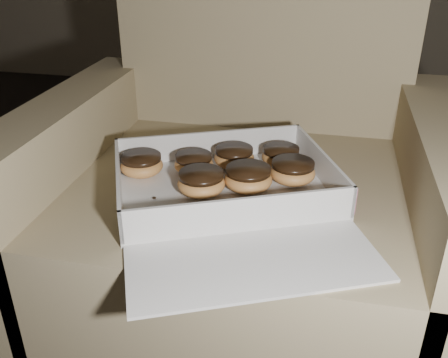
% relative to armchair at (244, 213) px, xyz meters
% --- Properties ---
extents(armchair, '(0.84, 0.71, 0.88)m').
position_rel_armchair_xyz_m(armchair, '(0.00, 0.00, 0.00)').
color(armchair, '#8D785A').
rests_on(armchair, floor).
extents(bakery_box, '(0.53, 0.56, 0.07)m').
position_rel_armchair_xyz_m(bakery_box, '(0.00, -0.16, 0.13)').
color(bakery_box, silver).
rests_on(bakery_box, armchair).
extents(donut_a, '(0.09, 0.09, 0.04)m').
position_rel_armchair_xyz_m(donut_a, '(0.03, -0.12, 0.15)').
color(donut_a, '#E89E51').
rests_on(donut_a, bakery_box).
extents(donut_b, '(0.08, 0.08, 0.04)m').
position_rel_armchair_xyz_m(donut_b, '(-0.09, -0.08, 0.15)').
color(donut_b, '#E89E51').
rests_on(donut_b, bakery_box).
extents(donut_c, '(0.08, 0.08, 0.04)m').
position_rel_armchair_xyz_m(donut_c, '(0.10, -0.08, 0.15)').
color(donut_c, '#E89E51').
rests_on(donut_c, bakery_box).
extents(donut_d, '(0.09, 0.09, 0.04)m').
position_rel_armchair_xyz_m(donut_d, '(-0.05, -0.15, 0.15)').
color(donut_d, '#E89E51').
rests_on(donut_d, bakery_box).
extents(donut_e, '(0.08, 0.08, 0.04)m').
position_rel_armchair_xyz_m(donut_e, '(-0.02, -0.03, 0.15)').
color(donut_e, '#E89E51').
rests_on(donut_e, bakery_box).
extents(donut_f, '(0.08, 0.08, 0.04)m').
position_rel_armchair_xyz_m(donut_f, '(0.07, -0.01, 0.15)').
color(donut_f, '#E89E51').
rests_on(donut_f, bakery_box).
extents(donut_g, '(0.08, 0.08, 0.04)m').
position_rel_armchair_xyz_m(donut_g, '(-0.18, -0.10, 0.15)').
color(donut_g, '#E89E51').
rests_on(donut_g, bakery_box).
extents(crumb_a, '(0.01, 0.01, 0.00)m').
position_rel_armchair_xyz_m(crumb_a, '(-0.06, -0.16, 0.13)').
color(crumb_a, black).
rests_on(crumb_a, bakery_box).
extents(crumb_b, '(0.01, 0.01, 0.00)m').
position_rel_armchair_xyz_m(crumb_b, '(0.09, -0.09, 0.13)').
color(crumb_b, black).
rests_on(crumb_b, bakery_box).
extents(crumb_c, '(0.01, 0.01, 0.00)m').
position_rel_armchair_xyz_m(crumb_c, '(0.12, -0.14, 0.13)').
color(crumb_c, black).
rests_on(crumb_c, bakery_box).
extents(crumb_d, '(0.01, 0.01, 0.00)m').
position_rel_armchair_xyz_m(crumb_d, '(-0.13, -0.19, 0.13)').
color(crumb_d, black).
rests_on(crumb_d, bakery_box).
extents(crumb_e, '(0.01, 0.01, 0.00)m').
position_rel_armchair_xyz_m(crumb_e, '(0.11, -0.15, 0.13)').
color(crumb_e, black).
rests_on(crumb_e, bakery_box).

